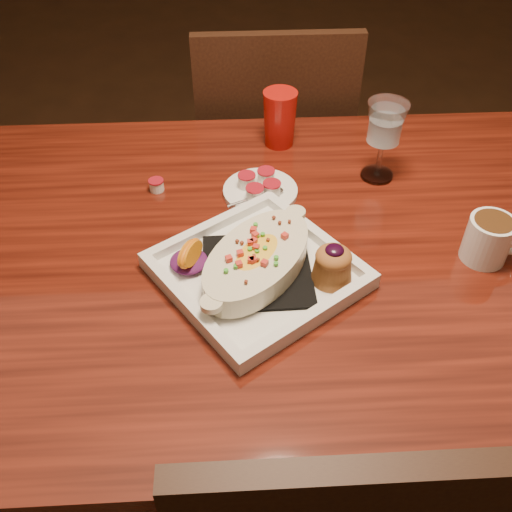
{
  "coord_description": "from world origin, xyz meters",
  "views": [
    {
      "loc": [
        -0.12,
        -0.76,
        1.44
      ],
      "look_at": [
        -0.08,
        -0.05,
        0.77
      ],
      "focal_mm": 40.0,
      "sensor_mm": 36.0,
      "label": 1
    }
  ],
  "objects_px": {
    "plate": "(262,265)",
    "coffee_mug": "(490,238)",
    "red_tumbler": "(280,119)",
    "table": "(297,282)",
    "saucer": "(260,189)",
    "chair_far": "(271,161)",
    "goblet": "(385,127)"
  },
  "relations": [
    {
      "from": "saucer",
      "to": "red_tumbler",
      "type": "distance_m",
      "value": 0.2
    },
    {
      "from": "chair_far",
      "to": "saucer",
      "type": "height_order",
      "value": "chair_far"
    },
    {
      "from": "table",
      "to": "red_tumbler",
      "type": "bearing_deg",
      "value": 91.45
    },
    {
      "from": "chair_far",
      "to": "coffee_mug",
      "type": "height_order",
      "value": "chair_far"
    },
    {
      "from": "plate",
      "to": "red_tumbler",
      "type": "distance_m",
      "value": 0.42
    },
    {
      "from": "chair_far",
      "to": "saucer",
      "type": "xyz_separation_m",
      "value": [
        -0.06,
        -0.47,
        0.26
      ]
    },
    {
      "from": "saucer",
      "to": "coffee_mug",
      "type": "bearing_deg",
      "value": -27.92
    },
    {
      "from": "red_tumbler",
      "to": "coffee_mug",
      "type": "bearing_deg",
      "value": -49.72
    },
    {
      "from": "goblet",
      "to": "plate",
      "type": "bearing_deg",
      "value": -132.34
    },
    {
      "from": "goblet",
      "to": "table",
      "type": "bearing_deg",
      "value": -132.01
    },
    {
      "from": "coffee_mug",
      "to": "plate",
      "type": "bearing_deg",
      "value": -166.22
    },
    {
      "from": "coffee_mug",
      "to": "saucer",
      "type": "distance_m",
      "value": 0.43
    },
    {
      "from": "saucer",
      "to": "red_tumbler",
      "type": "height_order",
      "value": "red_tumbler"
    },
    {
      "from": "table",
      "to": "saucer",
      "type": "bearing_deg",
      "value": 112.01
    },
    {
      "from": "table",
      "to": "red_tumbler",
      "type": "height_order",
      "value": "red_tumbler"
    },
    {
      "from": "table",
      "to": "plate",
      "type": "bearing_deg",
      "value": -133.17
    },
    {
      "from": "goblet",
      "to": "saucer",
      "type": "bearing_deg",
      "value": -168.8
    },
    {
      "from": "plate",
      "to": "coffee_mug",
      "type": "relative_size",
      "value": 3.65
    },
    {
      "from": "coffee_mug",
      "to": "saucer",
      "type": "bearing_deg",
      "value": 161.67
    },
    {
      "from": "chair_far",
      "to": "goblet",
      "type": "relative_size",
      "value": 5.59
    },
    {
      "from": "red_tumbler",
      "to": "plate",
      "type": "bearing_deg",
      "value": -98.68
    },
    {
      "from": "plate",
      "to": "saucer",
      "type": "height_order",
      "value": "plate"
    },
    {
      "from": "coffee_mug",
      "to": "red_tumbler",
      "type": "distance_m",
      "value": 0.51
    },
    {
      "from": "plate",
      "to": "coffee_mug",
      "type": "xyz_separation_m",
      "value": [
        0.39,
        0.03,
        0.02
      ]
    },
    {
      "from": "table",
      "to": "red_tumbler",
      "type": "xyz_separation_m",
      "value": [
        -0.01,
        0.34,
        0.16
      ]
    },
    {
      "from": "table",
      "to": "chair_far",
      "type": "relative_size",
      "value": 1.61
    },
    {
      "from": "coffee_mug",
      "to": "goblet",
      "type": "relative_size",
      "value": 0.67
    },
    {
      "from": "saucer",
      "to": "red_tumbler",
      "type": "relative_size",
      "value": 1.21
    },
    {
      "from": "table",
      "to": "chair_far",
      "type": "xyz_separation_m",
      "value": [
        -0.0,
        0.63,
        -0.15
      ]
    },
    {
      "from": "coffee_mug",
      "to": "red_tumbler",
      "type": "height_order",
      "value": "red_tumbler"
    },
    {
      "from": "table",
      "to": "coffee_mug",
      "type": "xyz_separation_m",
      "value": [
        0.32,
        -0.05,
        0.14
      ]
    },
    {
      "from": "chair_far",
      "to": "table",
      "type": "bearing_deg",
      "value": 90.0
    }
  ]
}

